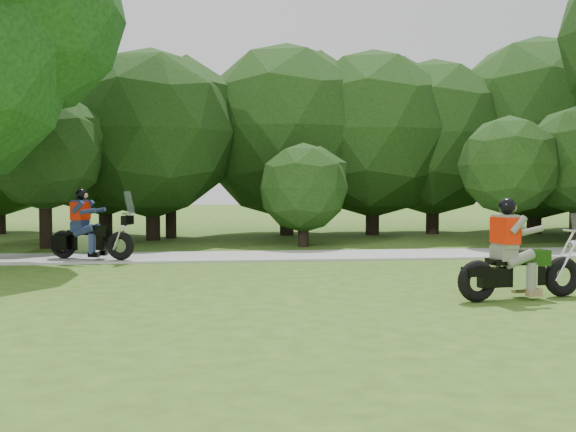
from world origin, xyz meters
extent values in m
plane|color=#345518|center=(0.00, 0.00, 0.00)|extent=(100.00, 100.00, 0.00)
cube|color=#9B9B96|center=(0.00, 8.00, 0.03)|extent=(60.00, 2.20, 0.06)
cylinder|color=black|center=(1.98, 15.09, 0.90)|extent=(0.52, 0.52, 1.80)
sphere|color=#15340F|center=(1.98, 15.09, 3.91)|extent=(6.48, 6.48, 6.48)
cylinder|color=black|center=(-8.14, 15.04, 0.90)|extent=(0.49, 0.49, 1.80)
sphere|color=#15340F|center=(-8.14, 15.04, 3.70)|extent=(5.86, 5.86, 5.86)
cylinder|color=black|center=(8.58, 15.11, 0.90)|extent=(0.56, 0.56, 1.80)
sphere|color=#15340F|center=(8.58, 15.11, 4.16)|extent=(7.27, 7.27, 7.27)
cylinder|color=black|center=(-6.25, 13.56, 0.90)|extent=(0.50, 0.50, 1.80)
sphere|color=#15340F|center=(-6.25, 13.56, 3.74)|extent=(5.96, 5.96, 5.96)
cylinder|color=black|center=(-1.36, 15.19, 0.90)|extent=(0.54, 0.54, 1.80)
sphere|color=#15340F|center=(-1.36, 15.19, 3.98)|extent=(6.70, 6.70, 6.70)
cylinder|color=black|center=(-5.69, 14.32, 0.87)|extent=(0.39, 0.39, 1.73)
sphere|color=#15340F|center=(-5.69, 14.32, 2.99)|extent=(3.87, 3.87, 3.87)
cylinder|color=black|center=(-9.23, 11.01, 0.90)|extent=(0.38, 0.38, 1.80)
sphere|color=#15340F|center=(-9.23, 11.01, 2.98)|extent=(3.62, 3.62, 3.62)
cylinder|color=black|center=(-1.28, 10.75, 0.47)|extent=(0.34, 0.34, 0.95)
sphere|color=#15340F|center=(-1.28, 10.75, 1.87)|extent=(2.83, 2.83, 2.83)
cylinder|color=black|center=(5.14, 10.06, 0.78)|extent=(0.36, 0.36, 1.55)
sphere|color=#15340F|center=(5.14, 10.06, 2.57)|extent=(3.13, 3.13, 3.13)
cylinder|color=black|center=(4.46, 15.30, 0.90)|extent=(0.51, 0.51, 1.80)
sphere|color=#15340F|center=(4.46, 15.30, 3.80)|extent=(6.14, 6.14, 6.14)
cylinder|color=black|center=(7.61, 10.43, 0.81)|extent=(0.38, 0.38, 1.62)
sphere|color=#173F12|center=(-8.74, 7.30, 6.20)|extent=(5.12, 5.12, 5.12)
torus|color=black|center=(0.46, 1.08, 0.36)|extent=(0.75, 0.34, 0.72)
torus|color=black|center=(2.17, 1.43, 0.36)|extent=(0.75, 0.34, 0.72)
cube|color=black|center=(1.11, 1.21, 0.41)|extent=(1.28, 0.49, 0.33)
cube|color=silver|center=(1.28, 1.25, 0.41)|extent=(0.55, 0.44, 0.41)
cube|color=black|center=(1.55, 1.30, 0.72)|extent=(0.58, 0.41, 0.27)
cube|color=black|center=(0.97, 1.18, 0.68)|extent=(0.59, 0.43, 0.10)
cylinder|color=silver|center=(2.21, 1.43, 0.72)|extent=(0.55, 0.15, 0.85)
cylinder|color=silver|center=(2.45, 1.48, 1.16)|extent=(0.17, 0.65, 0.04)
cube|color=#575C4A|center=(0.97, 1.18, 0.82)|extent=(0.38, 0.44, 0.25)
cube|color=#575C4A|center=(0.99, 1.19, 1.19)|extent=(0.35, 0.48, 0.58)
cube|color=red|center=(0.99, 1.19, 1.21)|extent=(0.39, 0.52, 0.45)
sphere|color=black|center=(1.02, 1.19, 1.62)|extent=(0.29, 0.29, 0.29)
torus|color=black|center=(-7.93, 7.73, 0.43)|extent=(0.77, 0.45, 0.74)
torus|color=black|center=(-6.39, 7.18, 0.43)|extent=(0.77, 0.45, 0.74)
cube|color=black|center=(-7.35, 7.53, 0.48)|extent=(1.19, 0.63, 0.34)
cube|color=silver|center=(-7.19, 7.47, 0.48)|extent=(0.60, 0.51, 0.42)
cube|color=black|center=(-6.95, 7.38, 0.80)|extent=(0.62, 0.48, 0.27)
cube|color=black|center=(-7.47, 7.57, 0.76)|extent=(0.63, 0.50, 0.11)
cylinder|color=silver|center=(-6.35, 7.17, 0.80)|extent=(0.41, 0.18, 0.95)
cylinder|color=silver|center=(-6.19, 7.11, 1.25)|extent=(0.26, 0.65, 0.04)
cube|color=black|center=(-7.96, 7.50, 0.48)|extent=(0.46, 0.27, 0.36)
cube|color=black|center=(-7.80, 7.94, 0.48)|extent=(0.46, 0.27, 0.36)
cube|color=#1C224B|center=(-7.47, 7.57, 0.90)|extent=(0.43, 0.48, 0.25)
cube|color=#1C224B|center=(-7.45, 7.56, 1.28)|extent=(0.41, 0.51, 0.59)
cube|color=red|center=(-7.45, 7.56, 1.30)|extent=(0.45, 0.56, 0.46)
sphere|color=black|center=(-7.42, 7.55, 1.73)|extent=(0.30, 0.30, 0.30)
camera|label=1|loc=(-3.83, -9.31, 2.03)|focal=40.00mm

